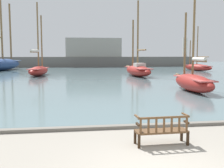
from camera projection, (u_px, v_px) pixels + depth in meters
The scene contains 9 objects.
harbor_water at pixel (83, 69), 49.99m from camera, with size 100.00×80.00×0.08m, color slate.
quay_edge_kerb at pixel (127, 126), 10.49m from camera, with size 40.00×0.30×0.12m, color slate.
park_bench at pixel (162, 130), 8.53m from camera, with size 1.62×0.57×0.92m.
sailboat_centre_channel at pixel (138, 69), 33.90m from camera, with size 2.50×9.13×8.97m.
sailboat_mid_starboard at pixel (197, 67), 44.82m from camera, with size 3.11×6.59×7.02m.
sailboat_far_starboard at pixel (38, 69), 34.68m from camera, with size 2.74×6.19×8.92m.
sailboat_nearest_starboard at pixel (193, 81), 20.22m from camera, with size 1.92×7.08×7.06m.
sailboat_mid_port at pixel (2, 63), 45.80m from camera, with size 5.68×11.55×15.73m.
far_breakwater at pixel (86, 58), 57.70m from camera, with size 47.78×2.40×6.23m.
Camera 1 is at (-2.05, -6.22, 2.77)m, focal length 45.00 mm.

